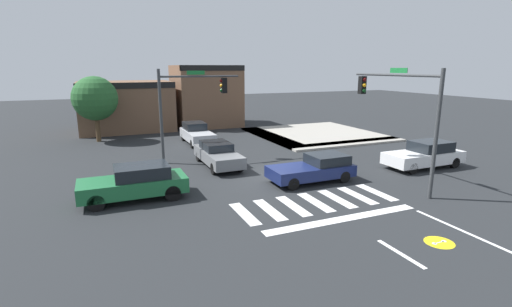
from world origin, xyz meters
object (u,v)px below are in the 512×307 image
at_px(traffic_signal_northwest, 190,98).
at_px(roadside_tree, 95,99).
at_px(traffic_signal_southeast, 400,104).
at_px(car_navy, 315,168).
at_px(car_green, 136,182).
at_px(car_silver, 197,133).
at_px(car_gray, 218,154).
at_px(car_white, 425,155).

distance_m(traffic_signal_northwest, roadside_tree, 10.50).
xyz_separation_m(traffic_signal_southeast, car_navy, (-3.37, 2.04, -3.36)).
xyz_separation_m(traffic_signal_northwest, car_green, (-3.99, -6.00, -3.12)).
bearing_deg(car_silver, car_green, -26.53).
xyz_separation_m(car_green, car_gray, (5.09, 4.13, -0.08)).
relative_size(car_white, roadside_tree, 0.93).
bearing_deg(car_navy, traffic_signal_southeast, 148.79).
xyz_separation_m(traffic_signal_northwest, car_silver, (1.67, 5.33, -3.15)).
height_order(car_gray, roadside_tree, roadside_tree).
bearing_deg(car_silver, car_gray, -4.49).
bearing_deg(roadside_tree, traffic_signal_northwest, -59.37).
xyz_separation_m(car_white, car_silver, (-10.50, 12.30, 0.00)).
distance_m(traffic_signal_northwest, car_green, 7.85).
xyz_separation_m(car_white, roadside_tree, (-17.52, 16.00, 2.62)).
height_order(traffic_signal_northwest, roadside_tree, traffic_signal_northwest).
distance_m(car_white, car_silver, 16.18).
height_order(car_green, car_white, car_green).
bearing_deg(traffic_signal_southeast, car_silver, 24.57).
distance_m(car_silver, car_gray, 7.22).
xyz_separation_m(car_gray, roadside_tree, (-6.45, 10.90, 2.67)).
distance_m(traffic_signal_northwest, traffic_signal_southeast, 11.99).
relative_size(car_gray, roadside_tree, 0.94).
height_order(traffic_signal_southeast, car_white, traffic_signal_southeast).
bearing_deg(car_navy, car_silver, -75.67).
bearing_deg(car_green, car_gray, -140.93).
bearing_deg(traffic_signal_southeast, traffic_signal_northwest, 42.69).
relative_size(car_navy, car_silver, 0.96).
xyz_separation_m(car_green, car_white, (16.16, -0.97, -0.03)).
relative_size(car_navy, car_white, 0.92).
relative_size(traffic_signal_southeast, roadside_tree, 1.12).
relative_size(car_navy, car_gray, 0.91).
height_order(traffic_signal_southeast, car_silver, traffic_signal_southeast).
relative_size(traffic_signal_southeast, car_gray, 1.20).
height_order(traffic_signal_northwest, car_navy, traffic_signal_northwest).
xyz_separation_m(car_white, car_gray, (-11.07, 5.11, -0.04)).
bearing_deg(car_silver, roadside_tree, -117.83).
distance_m(car_navy, car_silver, 12.49).
bearing_deg(car_silver, car_navy, 14.33).
relative_size(car_navy, roadside_tree, 0.85).
relative_size(car_green, roadside_tree, 0.89).
bearing_deg(car_green, car_silver, -116.53).
relative_size(car_green, car_white, 0.96).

